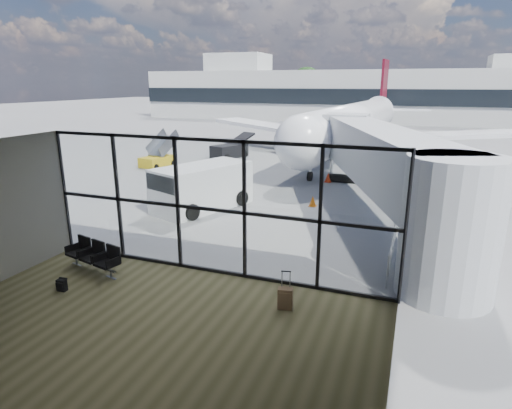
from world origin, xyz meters
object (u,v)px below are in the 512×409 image
Objects in this scene: seating_row at (95,254)px; service_van at (200,187)px; suitcase at (285,298)px; mobile_stairs at (158,160)px; backpack at (62,285)px; belt_loader at (230,150)px; airliner at (356,123)px.

service_van is at bearing 104.31° from seating_row.
suitcase reaches higher than seating_row.
mobile_stairs is (-8.31, 8.92, -0.62)m from service_van.
seating_row is 5.50× the size of backpack.
mobile_stairs is (-8.40, 16.72, -0.05)m from seating_row.
backpack is at bearing -73.35° from seating_row.
suitcase reaches higher than backpack.
belt_loader is 6.55m from mobile_stairs.
suitcase is 0.20× the size of service_van.
suitcase is 22.78m from mobile_stairs.
mobile_stairs is at bearing 110.61° from backpack.
belt_loader is at bearing 97.49° from backpack.
mobile_stairs is (-8.48, 18.35, 0.31)m from backpack.
mobile_stairs is (-15.17, 16.99, 0.18)m from suitcase.
airliner is at bearing 53.51° from mobile_stairs.
suitcase is 0.25× the size of belt_loader.
mobile_stairs is (-12.91, -12.13, -2.14)m from airliner.
service_van is at bearing 86.85° from backpack.
service_van reaches higher than seating_row.
service_van is at bearing -98.12° from airliner.
belt_loader is (-4.76, 14.42, -0.48)m from service_van.
suitcase is at bearing -42.72° from belt_loader.
suitcase is at bearing -81.35° from airliner.
seating_row is at bearing -68.18° from service_van.
belt_loader is at bearing 106.28° from suitcase.
suitcase is (6.78, -0.26, -0.23)m from seating_row.
service_van is at bearing -51.79° from belt_loader.
service_van is (-0.17, 9.43, 0.93)m from backpack.
seating_row is 29.29m from airliner.
seating_row is 7.83m from service_van.
airliner reaches higher than belt_loader.
belt_loader is (-11.63, 22.49, 0.32)m from suitcase.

